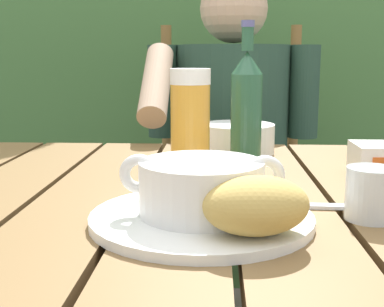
{
  "coord_description": "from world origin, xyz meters",
  "views": [
    {
      "loc": [
        0.05,
        -0.73,
        0.95
      ],
      "look_at": [
        0.02,
        0.0,
        0.81
      ],
      "focal_mm": 48.73,
      "sensor_mm": 36.0,
      "label": 1
    }
  ],
  "objects": [
    {
      "name": "water_glass_small",
      "position": [
        0.25,
        -0.07,
        0.78
      ],
      "size": [
        0.07,
        0.07,
        0.07
      ],
      "color": "silver",
      "rests_on": "dining_table"
    },
    {
      "name": "table_knife",
      "position": [
        0.17,
        -0.03,
        0.75
      ],
      "size": [
        0.14,
        0.02,
        0.01
      ],
      "color": "silver",
      "rests_on": "dining_table"
    },
    {
      "name": "beer_glass",
      "position": [
        0.01,
        0.16,
        0.83
      ],
      "size": [
        0.07,
        0.07,
        0.19
      ],
      "color": "gold",
      "rests_on": "dining_table"
    },
    {
      "name": "serving_plate",
      "position": [
        0.03,
        -0.1,
        0.75
      ],
      "size": [
        0.28,
        0.28,
        0.01
      ],
      "color": "white",
      "rests_on": "dining_table"
    },
    {
      "name": "dining_table",
      "position": [
        0.0,
        0.0,
        0.65
      ],
      "size": [
        1.3,
        1.0,
        0.74
      ],
      "color": "brown",
      "rests_on": "ground_plane"
    },
    {
      "name": "soup_bowl",
      "position": [
        0.03,
        -0.1,
        0.79
      ],
      "size": [
        0.21,
        0.16,
        0.08
      ],
      "color": "white",
      "rests_on": "serving_plate"
    },
    {
      "name": "person_eating",
      "position": [
        0.09,
        0.74,
        0.7
      ],
      "size": [
        0.48,
        0.47,
        1.19
      ],
      "color": "#254234",
      "rests_on": "ground_plane"
    },
    {
      "name": "diner_bowl",
      "position": [
        0.1,
        0.39,
        0.77
      ],
      "size": [
        0.16,
        0.16,
        0.06
      ],
      "color": "white",
      "rests_on": "dining_table"
    },
    {
      "name": "beer_bottle",
      "position": [
        0.11,
        0.23,
        0.85
      ],
      "size": [
        0.06,
        0.06,
        0.27
      ],
      "color": "#2A573A",
      "rests_on": "dining_table"
    },
    {
      "name": "chair_near_diner",
      "position": [
        0.1,
        0.94,
        0.5
      ],
      "size": [
        0.47,
        0.41,
        1.05
      ],
      "color": "brown",
      "rests_on": "ground_plane"
    },
    {
      "name": "hedge_backdrop",
      "position": [
        -0.15,
        1.63,
        1.05
      ],
      "size": [
        3.17,
        0.93,
        2.56
      ],
      "color": "#406B36",
      "rests_on": "ground_plane"
    },
    {
      "name": "bread_roll",
      "position": [
        0.1,
        -0.17,
        0.79
      ],
      "size": [
        0.14,
        0.12,
        0.07
      ],
      "color": "tan",
      "rests_on": "serving_plate"
    }
  ]
}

